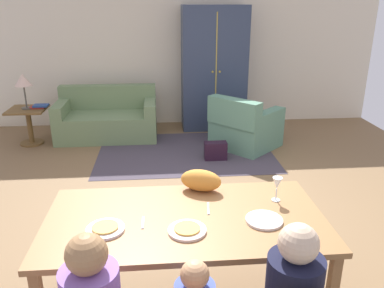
# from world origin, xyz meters

# --- Properties ---
(ground_plane) EXTENTS (7.09, 6.12, 0.02)m
(ground_plane) POSITION_xyz_m (0.00, 0.46, -0.01)
(ground_plane) COLOR brown
(back_wall) EXTENTS (7.09, 0.10, 2.70)m
(back_wall) POSITION_xyz_m (0.00, 3.57, 1.35)
(back_wall) COLOR beige
(back_wall) RESTS_ON ground_plane
(dining_table) EXTENTS (1.91, 0.99, 0.76)m
(dining_table) POSITION_xyz_m (-0.25, -1.21, 0.69)
(dining_table) COLOR #97673C
(dining_table) RESTS_ON ground_plane
(plate_near_man) EXTENTS (0.25, 0.25, 0.02)m
(plate_near_man) POSITION_xyz_m (-0.78, -1.33, 0.77)
(plate_near_man) COLOR silver
(plate_near_man) RESTS_ON dining_table
(pizza_near_man) EXTENTS (0.17, 0.17, 0.01)m
(pizza_near_man) POSITION_xyz_m (-0.78, -1.33, 0.78)
(pizza_near_man) COLOR gold
(pizza_near_man) RESTS_ON plate_near_man
(plate_near_child) EXTENTS (0.25, 0.25, 0.02)m
(plate_near_child) POSITION_xyz_m (-0.25, -1.39, 0.77)
(plate_near_child) COLOR white
(plate_near_child) RESTS_ON dining_table
(pizza_near_child) EXTENTS (0.17, 0.17, 0.01)m
(pizza_near_child) POSITION_xyz_m (-0.25, -1.39, 0.78)
(pizza_near_child) COLOR gold
(pizza_near_child) RESTS_ON plate_near_child
(plate_near_woman) EXTENTS (0.25, 0.25, 0.02)m
(plate_near_woman) POSITION_xyz_m (0.28, -1.31, 0.77)
(plate_near_woman) COLOR white
(plate_near_woman) RESTS_ON dining_table
(wine_glass) EXTENTS (0.07, 0.07, 0.19)m
(wine_glass) POSITION_xyz_m (0.44, -1.03, 0.89)
(wine_glass) COLOR silver
(wine_glass) RESTS_ON dining_table
(fork) EXTENTS (0.02, 0.15, 0.01)m
(fork) POSITION_xyz_m (-0.54, -1.26, 0.76)
(fork) COLOR silver
(fork) RESTS_ON dining_table
(knife) EXTENTS (0.03, 0.17, 0.01)m
(knife) POSITION_xyz_m (-0.08, -1.11, 0.76)
(knife) COLOR silver
(knife) RESTS_ON dining_table
(cat) EXTENTS (0.36, 0.26, 0.17)m
(cat) POSITION_xyz_m (-0.10, -0.82, 0.84)
(cat) COLOR orange
(cat) RESTS_ON dining_table
(area_rug) EXTENTS (2.60, 1.80, 0.01)m
(area_rug) POSITION_xyz_m (-0.04, 1.93, 0.00)
(area_rug) COLOR #423A45
(area_rug) RESTS_ON ground_plane
(couch) EXTENTS (1.61, 0.86, 0.82)m
(couch) POSITION_xyz_m (-1.27, 2.79, 0.30)
(couch) COLOR #698156
(couch) RESTS_ON ground_plane
(armchair) EXTENTS (1.21, 1.21, 0.82)m
(armchair) POSITION_xyz_m (0.89, 2.09, 0.32)
(armchair) COLOR slate
(armchair) RESTS_ON ground_plane
(armoire) EXTENTS (1.10, 0.59, 2.10)m
(armoire) POSITION_xyz_m (0.55, 3.17, 1.05)
(armoire) COLOR #2F3A52
(armoire) RESTS_ON ground_plane
(side_table) EXTENTS (0.56, 0.56, 0.58)m
(side_table) POSITION_xyz_m (-2.46, 2.53, 0.38)
(side_table) COLOR brown
(side_table) RESTS_ON ground_plane
(table_lamp) EXTENTS (0.26, 0.26, 0.54)m
(table_lamp) POSITION_xyz_m (-2.46, 2.53, 1.01)
(table_lamp) COLOR #4C4A40
(table_lamp) RESTS_ON side_table
(book_lower) EXTENTS (0.22, 0.16, 0.03)m
(book_lower) POSITION_xyz_m (-2.31, 2.57, 0.59)
(book_lower) COLOR #A52D25
(book_lower) RESTS_ON side_table
(book_upper) EXTENTS (0.22, 0.16, 0.03)m
(book_upper) POSITION_xyz_m (-2.25, 2.55, 0.62)
(book_upper) COLOR navy
(book_upper) RESTS_ON book_lower
(handbag) EXTENTS (0.32, 0.16, 0.26)m
(handbag) POSITION_xyz_m (0.38, 1.63, 0.13)
(handbag) COLOR black
(handbag) RESTS_ON ground_plane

